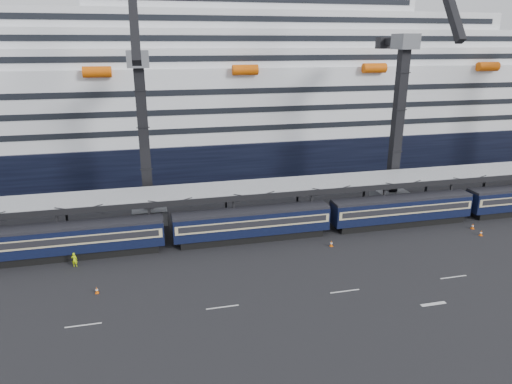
% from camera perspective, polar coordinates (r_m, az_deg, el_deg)
% --- Properties ---
extents(ground, '(260.00, 260.00, 0.00)m').
position_cam_1_polar(ground, '(49.89, 11.29, -9.52)').
color(ground, black).
rests_on(ground, ground).
extents(lane_markings, '(111.00, 4.27, 0.02)m').
position_cam_1_polar(lane_markings, '(49.82, 22.55, -10.69)').
color(lane_markings, beige).
rests_on(lane_markings, ground).
extents(train, '(133.05, 3.00, 4.05)m').
position_cam_1_polar(train, '(55.95, 2.86, -3.54)').
color(train, black).
rests_on(train, ground).
extents(canopy, '(130.00, 6.25, 5.53)m').
position_cam_1_polar(canopy, '(59.88, 6.11, 0.95)').
color(canopy, gray).
rests_on(canopy, ground).
extents(cruise_ship, '(214.09, 28.84, 34.00)m').
position_cam_1_polar(cruise_ship, '(88.38, -1.40, 11.36)').
color(cruise_ship, black).
rests_on(cruise_ship, ground).
extents(crane_dark_near, '(4.50, 17.75, 35.08)m').
position_cam_1_polar(crane_dark_near, '(59.44, -13.87, 7.04)').
color(crane_dark_near, '#53555B').
rests_on(crane_dark_near, ground).
extents(crane_dark_mid, '(4.50, 18.24, 39.64)m').
position_cam_1_polar(crane_dark_mid, '(67.61, 17.56, 9.26)').
color(crane_dark_mid, '#53555B').
rests_on(crane_dark_mid, ground).
extents(worker, '(0.65, 0.48, 1.62)m').
position_cam_1_polar(worker, '(52.95, -21.75, -7.86)').
color(worker, '#B3D70B').
rests_on(worker, ground).
extents(traffic_cone_c, '(0.34, 0.34, 0.68)m').
position_cam_1_polar(traffic_cone_c, '(47.21, -19.29, -11.50)').
color(traffic_cone_c, '#D65306').
rests_on(traffic_cone_c, ground).
extents(traffic_cone_d, '(0.37, 0.37, 0.73)m').
position_cam_1_polar(traffic_cone_d, '(54.78, 9.40, -6.36)').
color(traffic_cone_d, '#D65306').
rests_on(traffic_cone_d, ground).
extents(traffic_cone_e, '(0.39, 0.39, 0.78)m').
position_cam_1_polar(traffic_cone_e, '(65.19, 25.46, -3.86)').
color(traffic_cone_e, '#D65306').
rests_on(traffic_cone_e, ground).
extents(traffic_cone_f, '(0.37, 0.37, 0.74)m').
position_cam_1_polar(traffic_cone_f, '(63.43, 26.31, -4.60)').
color(traffic_cone_f, '#D65306').
rests_on(traffic_cone_f, ground).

